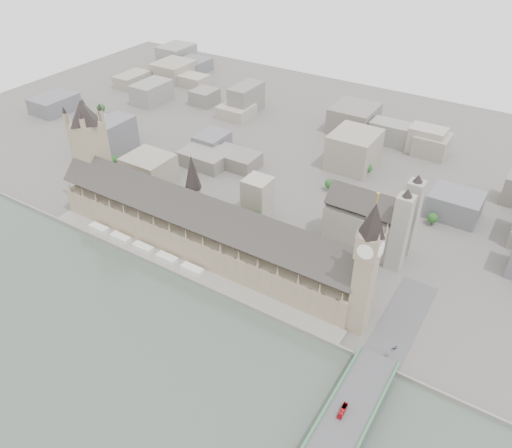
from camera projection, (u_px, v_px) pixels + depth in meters
The scene contains 14 objects.
ground at pixel (188, 264), 390.96m from camera, with size 900.00×900.00×0.00m, color #595651.
river_thames at pixel (2, 425), 277.21m from camera, with size 600.00×600.00×0.00m, color #455149.
embankment_wall at pixel (175, 273), 379.74m from camera, with size 600.00×1.50×3.00m, color gray.
river_terrace at pixel (182, 268), 385.21m from camera, with size 270.00×15.00×2.00m, color gray.
terrace_tents at pixel (143, 248), 401.16m from camera, with size 118.00×7.00×4.00m.
palace_of_westminster at pixel (201, 228), 391.36m from camera, with size 265.00×40.73×55.44m.
elizabeth_tower at pixel (367, 261), 302.90m from camera, with size 17.00×17.00×107.50m.
victoria_tower at pixel (91, 150), 429.78m from camera, with size 30.00×30.00×100.00m.
central_tower at pixel (193, 182), 379.62m from camera, with size 13.00×13.00×48.00m.
westminster_abbey at pixel (371, 222), 393.77m from camera, with size 68.00×36.00×64.00m.
city_skyline_inland at pixel (326, 129), 548.83m from camera, with size 720.00×360.00×38.00m, color gray, non-canonical shape.
park_trees at pixel (221, 215), 432.30m from camera, with size 110.00×30.00×15.00m, color #184519, non-canonical shape.
red_bus_north at pixel (343, 411), 271.61m from camera, with size 2.47×10.58×2.95m, color red.
car_approach at pixel (394, 349), 307.86m from camera, with size 1.78×4.39×1.27m, color gray.
Camera 1 is at (205.22, -225.72, 252.22)m, focal length 35.00 mm.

